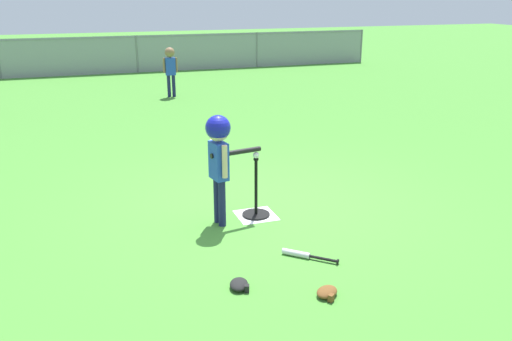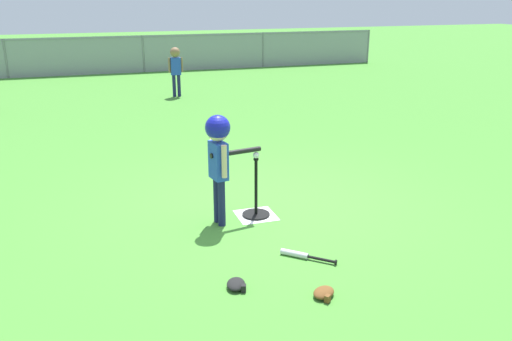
{
  "view_description": "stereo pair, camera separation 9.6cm",
  "coord_description": "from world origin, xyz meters",
  "px_view_note": "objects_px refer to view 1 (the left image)",
  "views": [
    {
      "loc": [
        -2.11,
        -5.67,
        2.47
      ],
      "look_at": [
        -0.23,
        -0.23,
        0.55
      ],
      "focal_mm": 37.85,
      "sensor_mm": 36.0,
      "label": 1
    },
    {
      "loc": [
        -2.02,
        -5.7,
        2.47
      ],
      "look_at": [
        -0.23,
        -0.23,
        0.55
      ],
      "focal_mm": 37.85,
      "sensor_mm": 36.0,
      "label": 2
    }
  ],
  "objects_px": {
    "baseball_on_tee": "(256,155)",
    "spare_bat_silver": "(302,255)",
    "fielder_deep_right": "(170,65)",
    "glove_near_bats": "(239,284)",
    "batter_child": "(219,148)",
    "glove_by_plate": "(327,292)",
    "batting_tee": "(256,207)"
  },
  "relations": [
    {
      "from": "baseball_on_tee",
      "to": "glove_by_plate",
      "type": "relative_size",
      "value": 0.27
    },
    {
      "from": "batting_tee",
      "to": "glove_near_bats",
      "type": "bearing_deg",
      "value": -114.35
    },
    {
      "from": "baseball_on_tee",
      "to": "glove_near_bats",
      "type": "xyz_separation_m",
      "value": [
        -0.66,
        -1.47,
        -0.69
      ]
    },
    {
      "from": "baseball_on_tee",
      "to": "spare_bat_silver",
      "type": "relative_size",
      "value": 0.16
    },
    {
      "from": "fielder_deep_right",
      "to": "baseball_on_tee",
      "type": "bearing_deg",
      "value": -93.46
    },
    {
      "from": "glove_near_bats",
      "to": "glove_by_plate",
      "type": "bearing_deg",
      "value": -28.69
    },
    {
      "from": "spare_bat_silver",
      "to": "glove_near_bats",
      "type": "xyz_separation_m",
      "value": [
        -0.75,
        -0.34,
        0.01
      ]
    },
    {
      "from": "fielder_deep_right",
      "to": "spare_bat_silver",
      "type": "distance_m",
      "value": 8.8
    },
    {
      "from": "batter_child",
      "to": "fielder_deep_right",
      "type": "height_order",
      "value": "batter_child"
    },
    {
      "from": "fielder_deep_right",
      "to": "glove_near_bats",
      "type": "bearing_deg",
      "value": -97.05
    },
    {
      "from": "batting_tee",
      "to": "glove_near_bats",
      "type": "relative_size",
      "value": 2.65
    },
    {
      "from": "batter_child",
      "to": "spare_bat_silver",
      "type": "distance_m",
      "value": 1.45
    },
    {
      "from": "baseball_on_tee",
      "to": "fielder_deep_right",
      "type": "relative_size",
      "value": 0.06
    },
    {
      "from": "batting_tee",
      "to": "fielder_deep_right",
      "type": "distance_m",
      "value": 7.68
    },
    {
      "from": "fielder_deep_right",
      "to": "spare_bat_silver",
      "type": "bearing_deg",
      "value": -92.46
    },
    {
      "from": "batting_tee",
      "to": "spare_bat_silver",
      "type": "xyz_separation_m",
      "value": [
        0.09,
        -1.12,
        -0.08
      ]
    },
    {
      "from": "batter_child",
      "to": "glove_near_bats",
      "type": "height_order",
      "value": "batter_child"
    },
    {
      "from": "batter_child",
      "to": "spare_bat_silver",
      "type": "height_order",
      "value": "batter_child"
    },
    {
      "from": "baseball_on_tee",
      "to": "batting_tee",
      "type": "bearing_deg",
      "value": -135.0
    },
    {
      "from": "baseball_on_tee",
      "to": "glove_near_bats",
      "type": "bearing_deg",
      "value": -114.35
    },
    {
      "from": "baseball_on_tee",
      "to": "glove_near_bats",
      "type": "height_order",
      "value": "baseball_on_tee"
    },
    {
      "from": "batting_tee",
      "to": "glove_by_plate",
      "type": "distance_m",
      "value": 1.84
    },
    {
      "from": "baseball_on_tee",
      "to": "spare_bat_silver",
      "type": "bearing_deg",
      "value": -85.67
    },
    {
      "from": "glove_near_bats",
      "to": "batter_child",
      "type": "bearing_deg",
      "value": 81.07
    },
    {
      "from": "fielder_deep_right",
      "to": "glove_by_plate",
      "type": "relative_size",
      "value": 4.38
    },
    {
      "from": "glove_by_plate",
      "to": "fielder_deep_right",
      "type": "bearing_deg",
      "value": 87.24
    },
    {
      "from": "batter_child",
      "to": "glove_by_plate",
      "type": "bearing_deg",
      "value": -75.56
    },
    {
      "from": "baseball_on_tee",
      "to": "spare_bat_silver",
      "type": "distance_m",
      "value": 1.33
    },
    {
      "from": "batting_tee",
      "to": "batter_child",
      "type": "distance_m",
      "value": 0.89
    },
    {
      "from": "glove_by_plate",
      "to": "spare_bat_silver",
      "type": "bearing_deg",
      "value": 83.62
    },
    {
      "from": "fielder_deep_right",
      "to": "glove_near_bats",
      "type": "relative_size",
      "value": 4.55
    },
    {
      "from": "batting_tee",
      "to": "fielder_deep_right",
      "type": "height_order",
      "value": "fielder_deep_right"
    }
  ]
}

